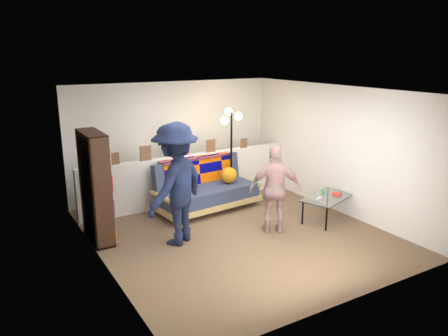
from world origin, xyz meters
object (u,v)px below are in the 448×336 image
object	(u,v)px
futon_sofa	(206,189)
coffee_table	(328,198)
floor_lamp	(231,136)
person_left	(176,184)
person_right	(275,189)
bookshelf	(96,191)

from	to	relation	value
futon_sofa	coffee_table	distance (m)	2.31
futon_sofa	coffee_table	size ratio (longest dim) A/B	1.78
floor_lamp	person_left	xyz separation A→B (m)	(-1.85, -1.38, -0.37)
person_left	person_right	bearing A→B (deg)	132.98
person_right	futon_sofa	bearing A→B (deg)	-44.06
floor_lamp	person_left	world-z (taller)	person_left
futon_sofa	bookshelf	world-z (taller)	bookshelf
floor_lamp	coffee_table	bearing A→B (deg)	-64.14
bookshelf	floor_lamp	world-z (taller)	floor_lamp
futon_sofa	floor_lamp	size ratio (longest dim) A/B	1.11
bookshelf	person_right	distance (m)	2.94
bookshelf	coffee_table	distance (m)	4.06
bookshelf	person_left	distance (m)	1.32
bookshelf	coffee_table	bearing A→B (deg)	-18.17
futon_sofa	bookshelf	size ratio (longest dim) A/B	1.18
person_right	floor_lamp	bearing A→B (deg)	-67.80
floor_lamp	person_right	size ratio (longest dim) A/B	1.26
bookshelf	person_right	xyz separation A→B (m)	(2.68, -1.21, -0.08)
coffee_table	bookshelf	bearing A→B (deg)	161.83
coffee_table	person_left	world-z (taller)	person_left
coffee_table	person_left	bearing A→B (deg)	169.64
coffee_table	person_right	xyz separation A→B (m)	(-1.16, 0.05, 0.34)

